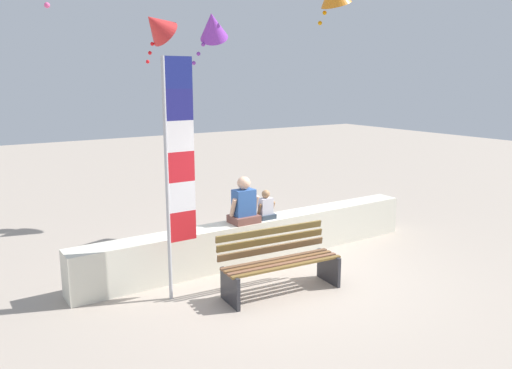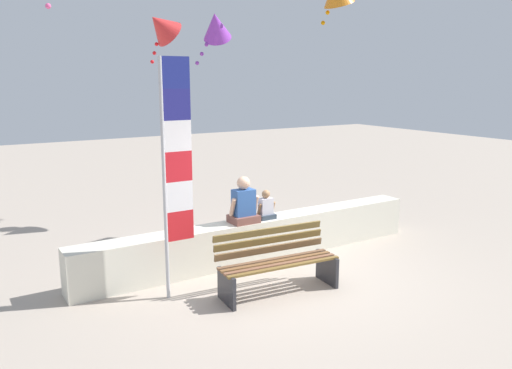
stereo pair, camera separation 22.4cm
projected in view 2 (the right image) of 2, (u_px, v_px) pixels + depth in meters
ground_plane at (289, 276)px, 7.84m from camera, size 40.00×40.00×0.00m
seawall_ledge at (258, 239)px, 8.53m from camera, size 6.30×0.46×0.70m
park_bench at (277, 263)px, 7.21m from camera, size 1.80×0.76×0.88m
person_adult at (244, 205)px, 8.21m from camera, size 0.50×0.37×0.77m
person_child at (266, 208)px, 8.46m from camera, size 0.32×0.24×0.49m
flag_banner at (173, 162)px, 6.75m from camera, size 0.43×0.05×3.29m
kite_red at (161, 26)px, 10.50m from camera, size 0.93×0.84×1.18m
kite_purple at (216, 26)px, 10.03m from camera, size 0.92×0.96×1.15m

